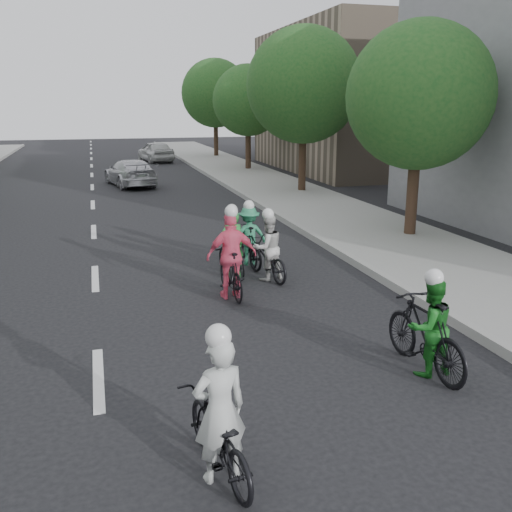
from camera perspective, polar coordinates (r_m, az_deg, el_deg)
name	(u,v)px	position (r m, az deg, el deg)	size (l,w,h in m)	color
ground	(98,379)	(8.54, -15.48, -11.74)	(120.00, 120.00, 0.00)	black
sidewalk_right	(336,216)	(19.68, 8.04, 4.01)	(4.00, 80.00, 0.15)	gray
curb_right	(282,218)	(18.98, 2.63, 3.78)	(0.18, 80.00, 0.18)	#999993
bldg_se	(369,100)	(35.41, 11.19, 15.05)	(10.00, 14.00, 8.00)	gray
tree_r_0	(419,96)	(16.68, 16.01, 15.10)	(4.00, 4.00, 5.97)	black
tree_r_1	(304,85)	(24.83, 4.81, 16.64)	(4.80, 4.80, 6.93)	black
tree_r_2	(248,100)	(33.41, -0.81, 15.29)	(4.00, 4.00, 5.97)	black
tree_r_3	(215,93)	(42.17, -4.11, 15.93)	(4.80, 4.80, 6.93)	black
cyclist_0	(231,264)	(11.33, -2.49, -0.77)	(1.03, 1.64, 1.88)	black
cyclist_1	(219,427)	(6.12, -3.76, -16.72)	(0.83, 1.70, 1.71)	black
cyclist_2	(427,332)	(8.55, 16.73, -7.26)	(0.73, 1.89, 1.57)	black
cyclist_3	(248,239)	(13.72, -0.76, 1.66)	(0.92, 1.61, 1.57)	black
cyclist_4	(232,252)	(12.72, -2.46, 0.44)	(0.65, 1.55, 1.66)	black
cyclist_5	(267,254)	(12.55, 1.11, 0.20)	(0.92, 1.80, 1.60)	black
follow_car_lead	(130,173)	(27.92, -12.46, 8.14)	(1.75, 4.29, 1.25)	#BCBCC1
follow_car_trail	(156,151)	(39.62, -10.00, 10.27)	(1.63, 4.06, 1.38)	silver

